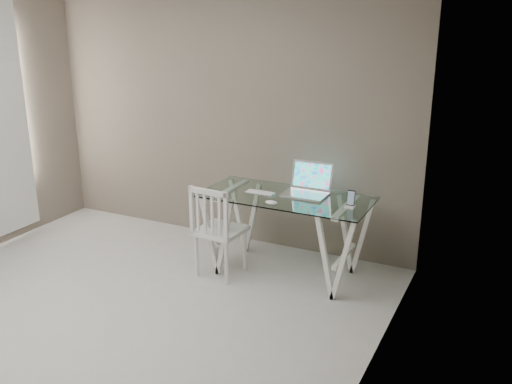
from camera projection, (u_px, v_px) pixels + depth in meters
room at (50, 105)px, 3.72m from camera, size 4.50×4.52×2.71m
desk at (286, 234)px, 5.12m from camera, size 1.50×0.70×0.75m
chair at (216, 227)px, 5.04m from camera, size 0.42×0.42×0.86m
laptop at (308, 186)px, 5.08m from camera, size 0.38×0.34×0.26m
keyboard at (260, 193)px, 5.09m from camera, size 0.27×0.12×0.01m
mouse at (271, 203)px, 4.79m from camera, size 0.11×0.06×0.03m
phone_dock at (351, 203)px, 4.72m from camera, size 0.08×0.08×0.15m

